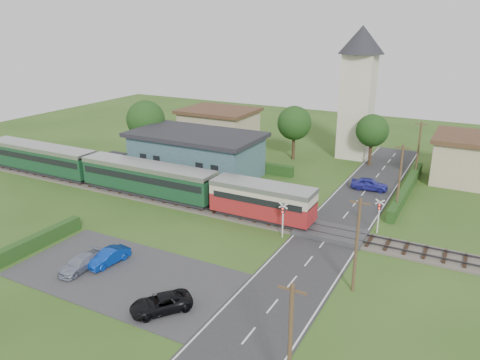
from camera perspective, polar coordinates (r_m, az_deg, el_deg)
The scene contains 32 objects.
ground at distance 44.73m, azimuth -2.21°, elevation -5.09°, with size 120.00×120.00×0.00m, color #2D4C19.
railway_track at distance 46.28m, azimuth -0.97°, elevation -4.08°, with size 76.00×3.20×0.49m.
road at distance 41.06m, azimuth 10.06°, elevation -7.66°, with size 6.00×70.00×0.05m, color #28282B.
car_park at distance 36.91m, azimuth -13.87°, elevation -11.15°, with size 17.00×9.00×0.08m, color #333335.
crossing_deck at distance 42.70m, azimuth 10.93°, elevation -6.33°, with size 6.20×3.40×0.45m, color #333335.
platform at distance 53.85m, azimuth -8.65°, elevation -0.79°, with size 30.00×3.00×0.45m, color gray.
equipment_hut at distance 58.33m, azimuth -15.07°, elevation 1.89°, with size 2.30×2.30×2.55m.
station_building at distance 57.61m, azimuth -5.36°, elevation 3.24°, with size 16.00×9.00×5.30m.
train at distance 53.03m, azimuth -13.85°, elevation 0.78°, with size 43.20×2.90×3.40m.
church_tower at distance 65.63m, azimuth 14.27°, elevation 11.39°, with size 6.00×6.00×17.60m.
house_west at distance 71.69m, azimuth -2.58°, elevation 6.51°, with size 10.80×8.80×5.50m.
house_east at distance 61.20m, azimuth 26.43°, elevation 2.34°, with size 8.80×8.80×5.50m.
hedge_carpark at distance 43.06m, azimuth -23.53°, elevation -6.88°, with size 0.80×9.00×1.20m, color #193814.
hedge_roadside at distance 54.55m, azimuth 19.64°, elevation -1.03°, with size 0.80×18.00×1.20m, color #193814.
hedge_station at distance 61.83m, azimuth -3.02°, elevation 2.42°, with size 22.00×0.80×1.30m, color #193814.
tree_a at distance 65.15m, azimuth -11.41°, elevation 7.22°, with size 5.20×5.20×8.00m.
tree_b at distance 63.87m, azimuth 6.64°, elevation 6.90°, with size 4.60×4.60×7.34m.
tree_c at distance 63.02m, azimuth 15.82°, elevation 5.81°, with size 4.20×4.20×6.78m.
utility_pole_a at distance 23.48m, azimuth 6.11°, elevation -19.56°, with size 1.40×0.22×7.00m.
utility_pole_b at distance 33.30m, azimuth 14.02°, elevation -7.63°, with size 1.40×0.22×7.00m.
utility_pole_c at distance 47.96m, azimuth 18.88°, elevation 0.19°, with size 1.40×0.22×7.00m.
utility_pole_d at distance 59.41m, azimuth 20.90°, elevation 3.47°, with size 1.40×0.22×7.00m.
crossing_signal_near at distance 40.92m, azimuth 5.26°, elevation -4.25°, with size 0.84×0.28×3.28m.
crossing_signal_far at distance 43.33m, azimuth 16.59°, elevation -3.65°, with size 0.84×0.28×3.28m.
streetlamp_west at distance 71.44m, azimuth -9.52°, elevation 6.43°, with size 0.30×0.30×5.15m.
streetlamp_east at distance 64.21m, azimuth 23.06°, elevation 3.75°, with size 0.30×0.30×5.15m.
car_on_road at distance 54.49m, azimuth 15.51°, elevation -0.48°, with size 1.61×4.01×1.37m, color #2C2DA7.
car_park_blue at distance 38.39m, azimuth -15.73°, elevation -9.01°, with size 1.25×3.57×1.18m, color #082D94.
car_park_silver at distance 38.18m, azimuth -18.88°, elevation -9.58°, with size 1.54×3.80×1.10m, color #868CA4.
car_park_dark at distance 32.03m, azimuth -9.62°, elevation -14.61°, with size 1.87×4.06×1.13m, color black.
pedestrian_near at distance 50.60m, azimuth -2.98°, elevation -0.58°, with size 0.64×0.42×1.74m, color gray.
pedestrian_far at distance 58.06m, azimuth -14.39°, elevation 1.46°, with size 0.88×0.68×1.80m, color gray.
Camera 1 is at (20.70, -35.22, 18.21)m, focal length 35.00 mm.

